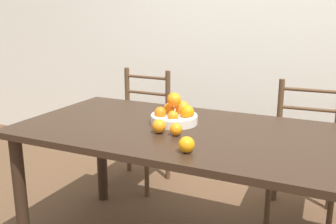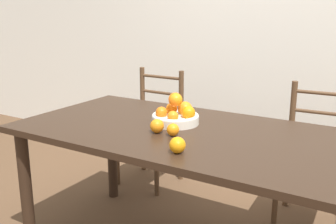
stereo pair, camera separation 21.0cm
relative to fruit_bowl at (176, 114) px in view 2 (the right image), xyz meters
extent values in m
cube|color=silver|center=(0.18, 1.45, 0.48)|extent=(8.00, 0.06, 2.60)
cube|color=black|center=(0.18, -0.08, -0.07)|extent=(1.97, 0.94, 0.03)
cylinder|color=black|center=(-0.73, -0.47, -0.45)|extent=(0.07, 0.07, 0.73)
cylinder|color=black|center=(-0.73, 0.31, -0.45)|extent=(0.07, 0.07, 0.73)
cylinder|color=silver|center=(0.00, 0.00, -0.03)|extent=(0.26, 0.26, 0.04)
torus|color=silver|center=(0.00, 0.00, -0.01)|extent=(0.26, 0.26, 0.02)
sphere|color=orange|center=(0.07, 0.01, 0.02)|extent=(0.07, 0.07, 0.07)
sphere|color=orange|center=(0.02, 0.07, 0.02)|extent=(0.08, 0.08, 0.08)
sphere|color=orange|center=(-0.06, 0.05, 0.01)|extent=(0.07, 0.07, 0.07)
sphere|color=orange|center=(-0.07, -0.04, 0.01)|extent=(0.07, 0.07, 0.07)
sphere|color=orange|center=(0.03, -0.08, 0.01)|extent=(0.06, 0.06, 0.06)
sphere|color=orange|center=(0.00, 0.00, 0.08)|extent=(0.07, 0.07, 0.07)
sphere|color=orange|center=(-0.01, 0.00, 0.08)|extent=(0.08, 0.08, 0.08)
sphere|color=orange|center=(0.00, -0.01, 0.08)|extent=(0.07, 0.07, 0.07)
sphere|color=orange|center=(0.24, -0.40, -0.02)|extent=(0.07, 0.07, 0.07)
sphere|color=orange|center=(0.10, -0.20, -0.02)|extent=(0.06, 0.06, 0.06)
sphere|color=orange|center=(0.00, -0.20, -0.02)|extent=(0.07, 0.07, 0.07)
cylinder|color=#513823|center=(-0.83, 0.49, -0.59)|extent=(0.04, 0.04, 0.45)
cylinder|color=#513823|center=(-0.45, 0.49, -0.59)|extent=(0.04, 0.04, 0.45)
cylinder|color=#513823|center=(-0.83, 0.85, -0.36)|extent=(0.04, 0.04, 0.91)
cylinder|color=#513823|center=(-0.45, 0.85, -0.36)|extent=(0.04, 0.04, 0.91)
cube|color=#513823|center=(-0.64, 0.67, -0.35)|extent=(0.43, 0.41, 0.04)
cylinder|color=#513823|center=(-0.64, 0.85, -0.23)|extent=(0.38, 0.03, 0.02)
cylinder|color=#513823|center=(-0.64, 0.85, -0.10)|extent=(0.38, 0.03, 0.02)
cylinder|color=#513823|center=(-0.64, 0.85, 0.03)|extent=(0.38, 0.03, 0.02)
cylinder|color=#513823|center=(0.45, 0.48, -0.59)|extent=(0.04, 0.04, 0.45)
cylinder|color=#513823|center=(0.43, 0.84, -0.36)|extent=(0.04, 0.04, 0.91)
cube|color=#513823|center=(0.63, 0.67, -0.35)|extent=(0.44, 0.42, 0.04)
cylinder|color=#513823|center=(0.62, 0.85, -0.23)|extent=(0.38, 0.05, 0.02)
cylinder|color=#513823|center=(0.62, 0.85, -0.10)|extent=(0.38, 0.05, 0.02)
cylinder|color=#513823|center=(0.62, 0.85, 0.03)|extent=(0.38, 0.05, 0.02)
camera|label=1|loc=(0.87, -1.92, 0.56)|focal=42.00mm
camera|label=2|loc=(1.05, -1.82, 0.56)|focal=42.00mm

